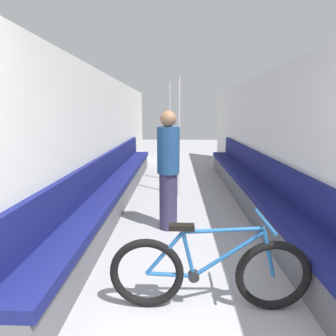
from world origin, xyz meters
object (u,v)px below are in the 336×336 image
bench_seat_row_left (116,187)px  bench_seat_row_right (251,188)px  grab_pole_near (170,134)px  bicycle (209,272)px  passenger_standing (168,170)px  grab_pole_far (179,139)px

bench_seat_row_left → bench_seat_row_right: bearing=0.0°
grab_pole_near → bicycle: bearing=-84.1°
grab_pole_near → passenger_standing: bearing=-88.9°
bicycle → grab_pole_far: grab_pole_far is taller
bench_seat_row_left → grab_pole_far: 1.47m
grab_pole_far → passenger_standing: bearing=-95.6°
bench_seat_row_left → passenger_standing: 1.48m
grab_pole_near → grab_pole_far: 1.13m
grab_pole_near → passenger_standing: size_ratio=1.38×
grab_pole_far → passenger_standing: 1.58m
bench_seat_row_right → grab_pole_near: bearing=131.3°
bench_seat_row_right → bicycle: (-1.04, -2.52, 0.02)m
bench_seat_row_left → bench_seat_row_right: same height
bicycle → grab_pole_near: grab_pole_near is taller
bench_seat_row_left → grab_pole_far: bearing=26.7°
bench_seat_row_left → bicycle: bearing=-62.1°
bicycle → grab_pole_far: size_ratio=0.73×
grab_pole_far → bicycle: bearing=-85.8°
grab_pole_far → passenger_standing: size_ratio=1.38×
bench_seat_row_left → grab_pole_far: (1.11, 0.56, 0.79)m
bench_seat_row_right → bench_seat_row_left: bearing=180.0°
bench_seat_row_right → grab_pole_near: grab_pole_near is taller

